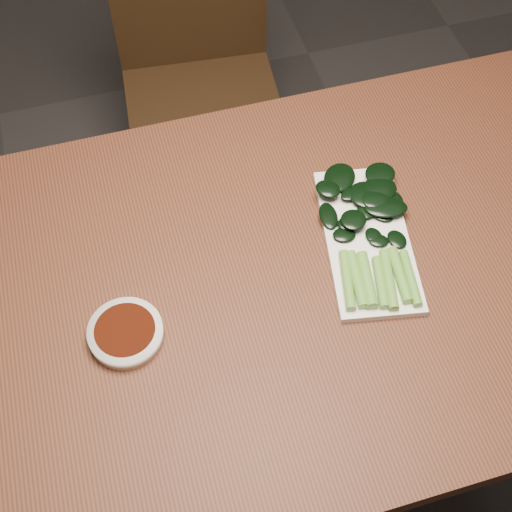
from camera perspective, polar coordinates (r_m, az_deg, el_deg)
name	(u,v)px	position (r m, az deg, el deg)	size (l,w,h in m)	color
ground	(267,435)	(1.86, 0.87, -14.11)	(6.00, 6.00, 0.00)	#2B2929
table	(272,301)	(1.24, 1.26, -3.58)	(1.40, 0.80, 0.75)	#4E2616
chair_far	(199,74)	(1.90, -4.58, 14.29)	(0.42, 0.42, 0.89)	black
sauce_bowl	(126,333)	(1.13, -10.38, -6.08)	(0.12, 0.12, 0.03)	white
serving_plate	(367,240)	(1.23, 8.87, 1.27)	(0.19, 0.32, 0.01)	white
gai_lan	(370,228)	(1.22, 9.09, 2.26)	(0.19, 0.33, 0.03)	#63A237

